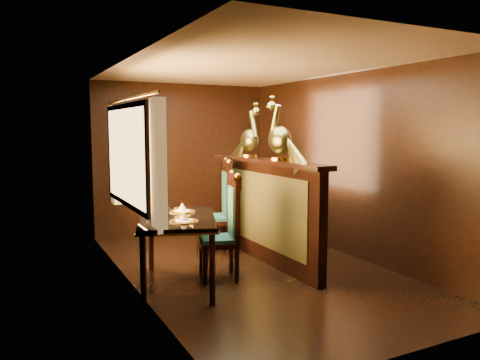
{
  "coord_description": "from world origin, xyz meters",
  "views": [
    {
      "loc": [
        -2.72,
        -5.02,
        1.77
      ],
      "look_at": [
        -0.08,
        0.21,
        1.11
      ],
      "focal_mm": 35.0,
      "sensor_mm": 36.0,
      "label": 1
    }
  ],
  "objects_px": {
    "peacock_left": "(280,128)",
    "peacock_right": "(250,130)",
    "dining_table": "(178,223)",
    "chair_left": "(228,223)",
    "chair_right": "(222,204)"
  },
  "relations": [
    {
      "from": "chair_right",
      "to": "peacock_right",
      "type": "relative_size",
      "value": 1.81
    },
    {
      "from": "chair_right",
      "to": "peacock_left",
      "type": "xyz_separation_m",
      "value": [
        0.33,
        -1.01,
        1.07
      ]
    },
    {
      "from": "dining_table",
      "to": "peacock_left",
      "type": "xyz_separation_m",
      "value": [
        1.38,
        0.11,
        1.04
      ]
    },
    {
      "from": "peacock_left",
      "to": "peacock_right",
      "type": "relative_size",
      "value": 1.09
    },
    {
      "from": "chair_left",
      "to": "peacock_right",
      "type": "distance_m",
      "value": 1.58
    },
    {
      "from": "dining_table",
      "to": "chair_right",
      "type": "bearing_deg",
      "value": 66.71
    },
    {
      "from": "chair_left",
      "to": "peacock_right",
      "type": "xyz_separation_m",
      "value": [
        0.75,
        0.88,
        1.07
      ]
    },
    {
      "from": "dining_table",
      "to": "chair_left",
      "type": "bearing_deg",
      "value": 22.08
    },
    {
      "from": "chair_right",
      "to": "peacock_left",
      "type": "relative_size",
      "value": 1.66
    },
    {
      "from": "chair_left",
      "to": "peacock_left",
      "type": "bearing_deg",
      "value": 22.29
    },
    {
      "from": "peacock_right",
      "to": "peacock_left",
      "type": "bearing_deg",
      "value": -90.0
    },
    {
      "from": "peacock_left",
      "to": "peacock_right",
      "type": "xyz_separation_m",
      "value": [
        0.0,
        0.79,
        -0.03
      ]
    },
    {
      "from": "chair_left",
      "to": "peacock_right",
      "type": "relative_size",
      "value": 1.71
    },
    {
      "from": "chair_left",
      "to": "peacock_left",
      "type": "xyz_separation_m",
      "value": [
        0.75,
        0.09,
        1.11
      ]
    },
    {
      "from": "peacock_right",
      "to": "chair_left",
      "type": "bearing_deg",
      "value": -130.48
    }
  ]
}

